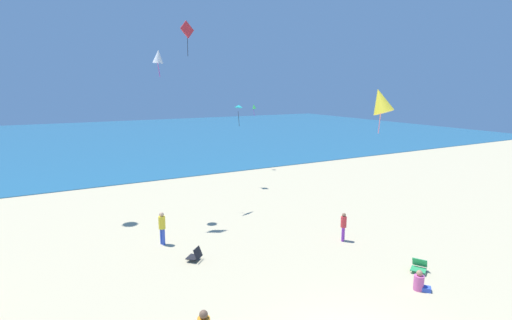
{
  "coord_description": "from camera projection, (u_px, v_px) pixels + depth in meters",
  "views": [
    {
      "loc": [
        -7.32,
        -7.09,
        7.57
      ],
      "look_at": [
        0.0,
        6.23,
        4.69
      ],
      "focal_mm": 27.17,
      "sensor_mm": 36.0,
      "label": 1
    }
  ],
  "objects": [
    {
      "name": "ground_plane",
      "position": [
        220.0,
        239.0,
        19.59
      ],
      "size": [
        120.0,
        120.0,
        0.0
      ],
      "primitive_type": "plane",
      "color": "#C6B58C"
    },
    {
      "name": "beach_chair_far_right",
      "position": [
        195.0,
        255.0,
        17.06
      ],
      "size": [
        0.82,
        0.82,
        0.62
      ],
      "rotation": [
        0.0,
        0.0,
        2.36
      ],
      "color": "black",
      "rests_on": "ground_plane"
    },
    {
      "name": "kite_white",
      "position": [
        158.0,
        57.0,
        21.03
      ],
      "size": [
        0.83,
        0.86,
        1.47
      ],
      "rotation": [
        0.0,
        0.0,
        3.63
      ],
      "color": "white"
    },
    {
      "name": "kite_green",
      "position": [
        254.0,
        107.0,
        35.48
      ],
      "size": [
        0.56,
        0.56,
        1.12
      ],
      "rotation": [
        0.0,
        0.0,
        3.89
      ],
      "color": "green"
    },
    {
      "name": "person_2",
      "position": [
        162.0,
        226.0,
        18.72
      ],
      "size": [
        0.41,
        0.41,
        1.64
      ],
      "rotation": [
        0.0,
        0.0,
        3.43
      ],
      "color": "blue",
      "rests_on": "ground_plane"
    },
    {
      "name": "beach_chair_far_left",
      "position": [
        419.0,
        266.0,
        16.08
      ],
      "size": [
        0.86,
        0.83,
        0.54
      ],
      "rotation": [
        0.0,
        0.0,
        3.67
      ],
      "color": "#2D9956",
      "rests_on": "ground_plane"
    },
    {
      "name": "person_1",
      "position": [
        344.0,
        225.0,
        19.19
      ],
      "size": [
        0.4,
        0.4,
        1.45
      ],
      "rotation": [
        0.0,
        0.0,
        5.34
      ],
      "color": "purple",
      "rests_on": "ground_plane"
    },
    {
      "name": "kite_teal",
      "position": [
        239.0,
        107.0,
        28.94
      ],
      "size": [
        0.63,
        0.69,
        1.62
      ],
      "rotation": [
        0.0,
        0.0,
        2.05
      ],
      "color": "#1EADAD"
    },
    {
      "name": "ocean_water",
      "position": [
        101.0,
        139.0,
        57.36
      ],
      "size": [
        120.0,
        60.0,
        0.05
      ],
      "primitive_type": "cube",
      "color": "#236084",
      "rests_on": "ground_plane"
    },
    {
      "name": "kite_yellow",
      "position": [
        381.0,
        101.0,
        11.65
      ],
      "size": [
        0.87,
        0.98,
        1.43
      ],
      "rotation": [
        0.0,
        0.0,
        3.51
      ],
      "color": "yellow"
    },
    {
      "name": "kite_red",
      "position": [
        187.0,
        30.0,
        22.78
      ],
      "size": [
        0.98,
        0.44,
        2.05
      ],
      "rotation": [
        0.0,
        0.0,
        0.21
      ],
      "color": "red"
    },
    {
      "name": "person_3",
      "position": [
        420.0,
        283.0,
        14.61
      ],
      "size": [
        0.67,
        0.69,
        0.8
      ],
      "rotation": [
        0.0,
        0.0,
        5.44
      ],
      "color": "#D8599E",
      "rests_on": "ground_plane"
    }
  ]
}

